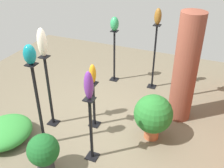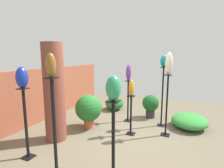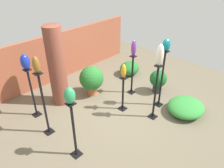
# 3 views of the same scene
# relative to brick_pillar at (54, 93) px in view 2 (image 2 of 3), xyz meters

# --- Properties ---
(ground_plane) EXTENTS (8.00, 8.00, 0.00)m
(ground_plane) POSITION_rel_brick_pillar_xyz_m (0.93, -1.31, -1.08)
(ground_plane) COLOR #6B604C
(brick_wall_back) EXTENTS (5.60, 0.12, 1.51)m
(brick_wall_back) POSITION_rel_brick_pillar_xyz_m (0.93, 1.19, -0.32)
(brick_wall_back) COLOR #9E5138
(brick_wall_back) RESTS_ON ground
(brick_pillar) EXTENTS (0.45, 0.45, 2.15)m
(brick_pillar) POSITION_rel_brick_pillar_xyz_m (0.00, 0.00, 0.00)
(brick_pillar) COLOR brown
(brick_pillar) RESTS_ON ground
(pedestal_violet) EXTENTS (0.20, 0.20, 1.18)m
(pedestal_violet) POSITION_rel_brick_pillar_xyz_m (1.71, -1.13, -0.54)
(pedestal_violet) COLOR black
(pedestal_violet) RESTS_ON ground
(pedestal_amber) EXTENTS (0.20, 0.20, 0.95)m
(pedestal_amber) POSITION_rel_brick_pillar_xyz_m (0.92, -1.47, -0.65)
(pedestal_amber) COLOR black
(pedestal_amber) RESTS_ON ground
(pedestal_teal) EXTENTS (0.20, 0.20, 1.58)m
(pedestal_teal) POSITION_rel_brick_pillar_xyz_m (1.75, -2.07, -0.34)
(pedestal_teal) COLOR black
(pedestal_teal) RESTS_ON ground
(pedestal_jade) EXTENTS (0.20, 0.20, 1.30)m
(pedestal_jade) POSITION_rel_brick_pillar_xyz_m (-0.90, -1.80, -0.48)
(pedestal_jade) COLOR black
(pedestal_jade) RESTS_ON ground
(pedestal_cobalt) EXTENTS (0.20, 0.20, 1.31)m
(pedestal_cobalt) POSITION_rel_brick_pillar_xyz_m (-0.79, -0.03, -0.47)
(pedestal_cobalt) COLOR black
(pedestal_cobalt) RESTS_ON ground
(pedestal_bronze) EXTENTS (0.20, 0.20, 1.56)m
(pedestal_bronze) POSITION_rel_brick_pillar_xyz_m (-0.93, -0.81, -0.35)
(pedestal_bronze) COLOR black
(pedestal_bronze) RESTS_ON ground
(pedestal_ivory) EXTENTS (0.20, 0.20, 1.45)m
(pedestal_ivory) POSITION_rel_brick_pillar_xyz_m (1.20, -2.24, -0.41)
(pedestal_ivory) COLOR black
(pedestal_ivory) RESTS_ON ground
(art_vase_violet) EXTENTS (0.14, 0.14, 0.45)m
(art_vase_violet) POSITION_rel_brick_pillar_xyz_m (1.71, -1.13, 0.33)
(art_vase_violet) COLOR #6B2D8C
(art_vase_violet) RESTS_ON pedestal_violet
(art_vase_amber) EXTENTS (0.14, 0.12, 0.37)m
(art_vase_amber) POSITION_rel_brick_pillar_xyz_m (0.92, -1.47, 0.06)
(art_vase_amber) COLOR orange
(art_vase_amber) RESTS_ON pedestal_amber
(art_vase_teal) EXTENTS (0.20, 0.19, 0.31)m
(art_vase_teal) POSITION_rel_brick_pillar_xyz_m (1.75, -2.07, 0.66)
(art_vase_teal) COLOR #0F727A
(art_vase_teal) RESTS_ON pedestal_teal
(art_vase_jade) EXTENTS (0.21, 0.20, 0.33)m
(art_vase_jade) POSITION_rel_brick_pillar_xyz_m (-0.90, -1.80, 0.39)
(art_vase_jade) COLOR #2D9356
(art_vase_jade) RESTS_ON pedestal_jade
(art_vase_cobalt) EXTENTS (0.20, 0.21, 0.38)m
(art_vase_cobalt) POSITION_rel_brick_pillar_xyz_m (-0.79, -0.03, 0.42)
(art_vase_cobalt) COLOR #192D9E
(art_vase_cobalt) RESTS_ON pedestal_cobalt
(art_vase_bronze) EXTENTS (0.14, 0.16, 0.36)m
(art_vase_bronze) POSITION_rel_brick_pillar_xyz_m (-0.93, -0.81, 0.66)
(art_vase_bronze) COLOR brown
(art_vase_bronze) RESTS_ON pedestal_bronze
(art_vase_ivory) EXTENTS (0.17, 0.16, 0.50)m
(art_vase_ivory) POSITION_rel_brick_pillar_xyz_m (1.20, -2.24, 0.63)
(art_vase_ivory) COLOR beige
(art_vase_ivory) RESTS_ON pedestal_ivory
(potted_plant_mid_left) EXTENTS (0.50, 0.50, 0.70)m
(potted_plant_mid_left) POSITION_rel_brick_pillar_xyz_m (2.26, -1.66, -0.66)
(potted_plant_mid_left) COLOR #2D2D33
(potted_plant_mid_left) RESTS_ON ground
(potted_plant_front_right) EXTENTS (0.69, 0.69, 0.88)m
(potted_plant_front_right) POSITION_rel_brick_pillar_xyz_m (0.85, -0.34, -0.56)
(potted_plant_front_right) COLOR #B25B38
(potted_plant_front_right) RESTS_ON ground
(foliage_bed_east) EXTENTS (0.70, 0.61, 0.44)m
(foliage_bed_east) POSITION_rel_brick_pillar_xyz_m (2.56, -0.35, -0.86)
(foliage_bed_east) COLOR #236B28
(foliage_bed_east) RESTS_ON ground
(foliage_bed_west) EXTENTS (0.99, 0.91, 0.35)m
(foliage_bed_west) POSITION_rel_brick_pillar_xyz_m (1.93, -2.76, -0.90)
(foliage_bed_west) COLOR #338C38
(foliage_bed_west) RESTS_ON ground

